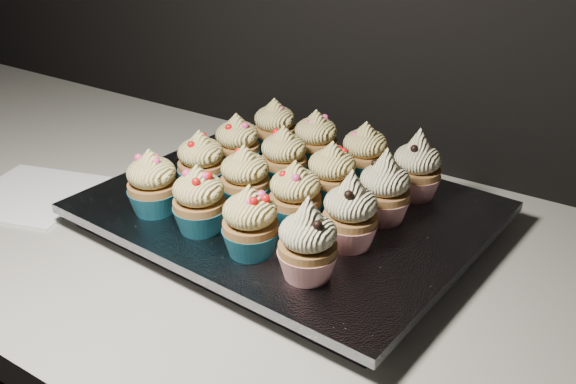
# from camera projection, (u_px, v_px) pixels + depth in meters

# --- Properties ---
(worktop) EXTENTS (2.44, 0.64, 0.04)m
(worktop) POSITION_uv_depth(u_px,v_px,m) (190.00, 223.00, 0.88)
(worktop) COLOR beige
(worktop) RESTS_ON cabinet
(napkin) EXTENTS (0.20, 0.20, 0.00)m
(napkin) POSITION_uv_depth(u_px,v_px,m) (32.00, 195.00, 0.91)
(napkin) COLOR white
(napkin) RESTS_ON worktop
(baking_tray) EXTENTS (0.46, 0.36, 0.02)m
(baking_tray) POSITION_uv_depth(u_px,v_px,m) (288.00, 219.00, 0.83)
(baking_tray) COLOR black
(baking_tray) RESTS_ON worktop
(foil_lining) EXTENTS (0.50, 0.40, 0.01)m
(foil_lining) POSITION_uv_depth(u_px,v_px,m) (288.00, 207.00, 0.82)
(foil_lining) COLOR silver
(foil_lining) RESTS_ON baking_tray
(cupcake_0) EXTENTS (0.06, 0.06, 0.08)m
(cupcake_0) POSITION_uv_depth(u_px,v_px,m) (152.00, 184.00, 0.78)
(cupcake_0) COLOR #196277
(cupcake_0) RESTS_ON foil_lining
(cupcake_1) EXTENTS (0.06, 0.06, 0.08)m
(cupcake_1) POSITION_uv_depth(u_px,v_px,m) (199.00, 201.00, 0.74)
(cupcake_1) COLOR #196277
(cupcake_1) RESTS_ON foil_lining
(cupcake_2) EXTENTS (0.06, 0.06, 0.08)m
(cupcake_2) POSITION_uv_depth(u_px,v_px,m) (250.00, 223.00, 0.70)
(cupcake_2) COLOR #196277
(cupcake_2) RESTS_ON foil_lining
(cupcake_3) EXTENTS (0.06, 0.06, 0.10)m
(cupcake_3) POSITION_uv_depth(u_px,v_px,m) (308.00, 243.00, 0.66)
(cupcake_3) COLOR #B21C18
(cupcake_3) RESTS_ON foil_lining
(cupcake_4) EXTENTS (0.06, 0.06, 0.08)m
(cupcake_4) POSITION_uv_depth(u_px,v_px,m) (201.00, 163.00, 0.84)
(cupcake_4) COLOR #196277
(cupcake_4) RESTS_ON foil_lining
(cupcake_5) EXTENTS (0.06, 0.06, 0.08)m
(cupcake_5) POSITION_uv_depth(u_px,v_px,m) (245.00, 179.00, 0.79)
(cupcake_5) COLOR #196277
(cupcake_5) RESTS_ON foil_lining
(cupcake_6) EXTENTS (0.06, 0.06, 0.08)m
(cupcake_6) POSITION_uv_depth(u_px,v_px,m) (295.00, 197.00, 0.75)
(cupcake_6) COLOR #196277
(cupcake_6) RESTS_ON foil_lining
(cupcake_7) EXTENTS (0.06, 0.06, 0.10)m
(cupcake_7) POSITION_uv_depth(u_px,v_px,m) (350.00, 214.00, 0.71)
(cupcake_7) COLOR #B21C18
(cupcake_7) RESTS_ON foil_lining
(cupcake_8) EXTENTS (0.06, 0.06, 0.08)m
(cupcake_8) POSITION_uv_depth(u_px,v_px,m) (237.00, 145.00, 0.89)
(cupcake_8) COLOR #196277
(cupcake_8) RESTS_ON foil_lining
(cupcake_9) EXTENTS (0.06, 0.06, 0.08)m
(cupcake_9) POSITION_uv_depth(u_px,v_px,m) (284.00, 158.00, 0.85)
(cupcake_9) COLOR #196277
(cupcake_9) RESTS_ON foil_lining
(cupcake_10) EXTENTS (0.06, 0.06, 0.08)m
(cupcake_10) POSITION_uv_depth(u_px,v_px,m) (332.00, 175.00, 0.80)
(cupcake_10) COLOR #196277
(cupcake_10) RESTS_ON foil_lining
(cupcake_11) EXTENTS (0.06, 0.06, 0.10)m
(cupcake_11) POSITION_uv_depth(u_px,v_px,m) (384.00, 190.00, 0.76)
(cupcake_11) COLOR #B21C18
(cupcake_11) RESTS_ON foil_lining
(cupcake_12) EXTENTS (0.06, 0.06, 0.08)m
(cupcake_12) POSITION_uv_depth(u_px,v_px,m) (275.00, 128.00, 0.95)
(cupcake_12) COLOR #196277
(cupcake_12) RESTS_ON foil_lining
(cupcake_13) EXTENTS (0.06, 0.06, 0.08)m
(cupcake_13) POSITION_uv_depth(u_px,v_px,m) (316.00, 141.00, 0.91)
(cupcake_13) COLOR #196277
(cupcake_13) RESTS_ON foil_lining
(cupcake_14) EXTENTS (0.06, 0.06, 0.08)m
(cupcake_14) POSITION_uv_depth(u_px,v_px,m) (365.00, 154.00, 0.86)
(cupcake_14) COLOR #196277
(cupcake_14) RESTS_ON foil_lining
(cupcake_15) EXTENTS (0.06, 0.06, 0.10)m
(cupcake_15) POSITION_uv_depth(u_px,v_px,m) (417.00, 168.00, 0.82)
(cupcake_15) COLOR #B21C18
(cupcake_15) RESTS_ON foil_lining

